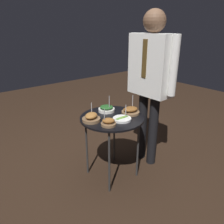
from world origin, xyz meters
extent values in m
plane|color=black|center=(0.00, 0.00, 0.00)|extent=(8.00, 8.00, 0.00)
cylinder|color=black|center=(0.00, 0.00, 0.65)|extent=(0.61, 0.61, 0.02)
cylinder|color=#2D2D2D|center=(0.18, -0.18, 0.32)|extent=(0.02, 0.02, 0.64)
cylinder|color=#2D2D2D|center=(-0.18, -0.18, 0.32)|extent=(0.02, 0.02, 0.64)
cylinder|color=#2D2D2D|center=(0.18, 0.18, 0.32)|extent=(0.02, 0.02, 0.64)
cylinder|color=#2D2D2D|center=(-0.18, 0.18, 0.32)|extent=(0.02, 0.02, 0.64)
cylinder|color=brown|center=(0.05, 0.20, 0.67)|extent=(0.18, 0.18, 0.02)
ellipsoid|color=brown|center=(0.05, 0.20, 0.70)|extent=(0.15, 0.17, 0.05)
cylinder|color=#ADADB2|center=(0.03, 0.24, 0.75)|extent=(0.01, 0.01, 0.17)
cylinder|color=brown|center=(-0.05, -0.21, 0.67)|extent=(0.17, 0.17, 0.03)
ellipsoid|color=#93602D|center=(-0.05, -0.21, 0.71)|extent=(0.16, 0.17, 0.05)
cylinder|color=#ADADB2|center=(-0.08, -0.18, 0.74)|extent=(0.01, 0.01, 0.16)
cylinder|color=white|center=(0.12, 0.02, 0.67)|extent=(0.17, 0.17, 0.02)
ellipsoid|color=olive|center=(0.13, 0.02, 0.68)|extent=(0.01, 0.15, 0.01)
ellipsoid|color=olive|center=(0.12, 0.02, 0.68)|extent=(0.01, 0.15, 0.01)
ellipsoid|color=olive|center=(0.11, 0.02, 0.68)|extent=(0.01, 0.15, 0.01)
cylinder|color=#ADADB2|center=(0.12, 0.07, 0.73)|extent=(0.01, 0.01, 0.14)
cylinder|color=silver|center=(-0.15, 0.05, 0.67)|extent=(0.17, 0.17, 0.03)
ellipsoid|color=#1E4C1E|center=(-0.15, 0.05, 0.70)|extent=(0.13, 0.13, 0.03)
cylinder|color=#ADADB2|center=(-0.10, 0.05, 0.75)|extent=(0.01, 0.01, 0.17)
cylinder|color=brown|center=(0.13, -0.14, 0.67)|extent=(0.13, 0.13, 0.02)
ellipsoid|color=brown|center=(0.13, -0.14, 0.70)|extent=(0.13, 0.14, 0.05)
cylinder|color=#ADADB2|center=(0.11, -0.18, 0.74)|extent=(0.01, 0.01, 0.16)
cylinder|color=black|center=(-0.04, 0.48, 0.40)|extent=(0.10, 0.10, 0.80)
cylinder|color=black|center=(0.12, 0.48, 0.40)|extent=(0.10, 0.10, 0.80)
cube|color=white|center=(0.04, 0.48, 1.10)|extent=(0.45, 0.22, 0.60)
cube|color=#4C3819|center=(0.04, 0.37, 1.17)|extent=(0.05, 0.01, 0.36)
cylinder|color=white|center=(-0.22, 0.48, 1.12)|extent=(0.07, 0.07, 0.55)
cylinder|color=white|center=(0.30, 0.48, 1.12)|extent=(0.07, 0.07, 0.55)
sphere|color=brown|center=(0.04, 0.48, 1.51)|extent=(0.22, 0.22, 0.22)
camera|label=1|loc=(1.48, -1.22, 1.47)|focal=35.00mm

